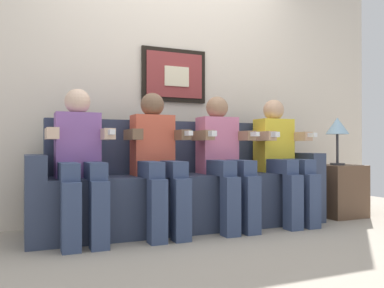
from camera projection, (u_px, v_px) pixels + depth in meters
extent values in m
plane|color=#9E9384|center=(200.00, 235.00, 3.05)|extent=(6.34, 6.34, 0.00)
cube|color=beige|center=(166.00, 81.00, 3.76)|extent=(4.88, 0.05, 2.60)
cube|color=black|center=(174.00, 75.00, 3.75)|extent=(0.63, 0.03, 0.50)
cube|color=maroon|center=(175.00, 75.00, 3.74)|extent=(0.55, 0.02, 0.42)
cube|color=beige|center=(177.00, 76.00, 3.73)|extent=(0.24, 0.02, 0.18)
cube|color=#333D56|center=(185.00, 201.00, 3.32)|extent=(2.20, 0.58, 0.45)
cube|color=#333D56|center=(176.00, 147.00, 3.52)|extent=(2.20, 0.14, 0.45)
cube|color=#333D56|center=(35.00, 198.00, 2.86)|extent=(0.14, 0.58, 0.62)
cube|color=#333D56|center=(299.00, 185.00, 3.78)|extent=(0.14, 0.58, 0.62)
cube|color=#8C59A5|center=(77.00, 145.00, 2.97)|extent=(0.32, 0.20, 0.48)
sphere|color=beige|center=(78.00, 102.00, 2.97)|extent=(0.19, 0.19, 0.19)
cube|color=#38476B|center=(68.00, 171.00, 2.75)|extent=(0.12, 0.40, 0.12)
cube|color=#38476B|center=(94.00, 171.00, 2.82)|extent=(0.12, 0.40, 0.12)
cube|color=#38476B|center=(71.00, 217.00, 2.56)|extent=(0.12, 0.12, 0.45)
cube|color=#38476B|center=(99.00, 215.00, 2.63)|extent=(0.12, 0.12, 0.45)
cube|color=beige|center=(52.00, 134.00, 2.78)|extent=(0.08, 0.28, 0.08)
cube|color=beige|center=(106.00, 134.00, 2.93)|extent=(0.08, 0.28, 0.08)
cube|color=white|center=(111.00, 132.00, 2.78)|extent=(0.04, 0.13, 0.04)
cube|color=#D8593F|center=(152.00, 145.00, 3.20)|extent=(0.32, 0.20, 0.48)
sphere|color=brown|center=(152.00, 105.00, 3.20)|extent=(0.19, 0.19, 0.19)
cube|color=#38476B|center=(149.00, 169.00, 2.98)|extent=(0.12, 0.40, 0.12)
cube|color=#38476B|center=(171.00, 169.00, 3.05)|extent=(0.12, 0.40, 0.12)
cube|color=#38476B|center=(157.00, 211.00, 2.79)|extent=(0.12, 0.12, 0.45)
cube|color=#38476B|center=(181.00, 210.00, 2.86)|extent=(0.12, 0.12, 0.45)
cube|color=brown|center=(133.00, 135.00, 3.01)|extent=(0.08, 0.28, 0.08)
cube|color=brown|center=(180.00, 135.00, 3.16)|extent=(0.08, 0.28, 0.08)
cube|color=white|center=(188.00, 133.00, 3.01)|extent=(0.04, 0.13, 0.04)
cube|color=pink|center=(217.00, 145.00, 3.43)|extent=(0.32, 0.20, 0.48)
sphere|color=#9E7556|center=(217.00, 108.00, 3.43)|extent=(0.19, 0.19, 0.19)
cube|color=#38476B|center=(218.00, 168.00, 3.21)|extent=(0.12, 0.40, 0.12)
cube|color=#38476B|center=(238.00, 167.00, 3.28)|extent=(0.12, 0.40, 0.12)
cube|color=#38476B|center=(230.00, 206.00, 3.02)|extent=(0.12, 0.12, 0.45)
cube|color=#38476B|center=(251.00, 205.00, 3.09)|extent=(0.12, 0.12, 0.45)
cube|color=#9E7556|center=(203.00, 135.00, 3.24)|extent=(0.08, 0.28, 0.08)
cube|color=#9E7556|center=(243.00, 136.00, 3.39)|extent=(0.08, 0.28, 0.08)
cube|color=white|center=(253.00, 134.00, 3.25)|extent=(0.04, 0.13, 0.04)
cube|color=white|center=(212.00, 134.00, 3.09)|extent=(0.04, 0.10, 0.04)
cube|color=yellow|center=(274.00, 145.00, 3.66)|extent=(0.32, 0.20, 0.48)
sphere|color=tan|center=(274.00, 110.00, 3.66)|extent=(0.19, 0.19, 0.19)
cube|color=#38476B|center=(279.00, 166.00, 3.44)|extent=(0.12, 0.40, 0.12)
cube|color=#38476B|center=(296.00, 166.00, 3.51)|extent=(0.12, 0.40, 0.12)
cube|color=#38476B|center=(293.00, 202.00, 3.25)|extent=(0.12, 0.12, 0.45)
cube|color=#38476B|center=(311.00, 201.00, 3.32)|extent=(0.12, 0.12, 0.45)
cube|color=tan|center=(263.00, 136.00, 3.47)|extent=(0.08, 0.28, 0.08)
cube|color=tan|center=(299.00, 137.00, 3.62)|extent=(0.08, 0.28, 0.08)
cube|color=white|center=(311.00, 135.00, 3.48)|extent=(0.04, 0.13, 0.04)
cube|color=white|center=(274.00, 135.00, 3.33)|extent=(0.04, 0.10, 0.04)
cube|color=brown|center=(339.00, 191.00, 3.88)|extent=(0.40, 0.40, 0.50)
cylinder|color=#333338|center=(337.00, 164.00, 3.85)|extent=(0.14, 0.14, 0.02)
cylinder|color=#333338|center=(337.00, 149.00, 3.85)|extent=(0.02, 0.02, 0.28)
cone|color=#8CB2CC|center=(337.00, 126.00, 3.85)|extent=(0.22, 0.22, 0.16)
cube|color=white|center=(337.00, 164.00, 3.86)|extent=(0.04, 0.13, 0.02)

